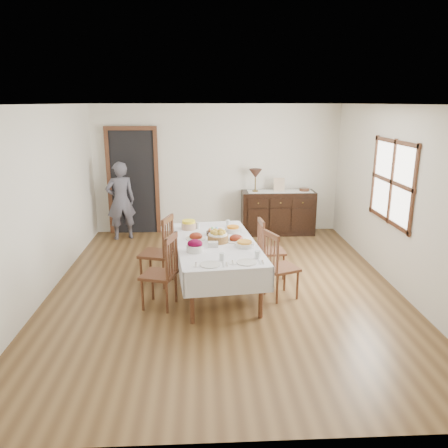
{
  "coord_description": "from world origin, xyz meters",
  "views": [
    {
      "loc": [
        -0.3,
        -5.89,
        2.63
      ],
      "look_at": [
        0.0,
        0.1,
        0.95
      ],
      "focal_mm": 35.0,
      "sensor_mm": 36.0,
      "label": 1
    }
  ],
  "objects_px": {
    "sideboard": "(278,213)",
    "person": "(121,198)",
    "chair_right_far": "(269,248)",
    "table_lamp": "(255,174)",
    "chair_left_near": "(162,271)",
    "dining_table": "(216,248)",
    "chair_right_near": "(279,265)",
    "chair_left_far": "(159,250)"
  },
  "relations": [
    {
      "from": "dining_table",
      "to": "chair_left_near",
      "type": "distance_m",
      "value": 0.87
    },
    {
      "from": "chair_left_near",
      "to": "dining_table",
      "type": "bearing_deg",
      "value": 140.35
    },
    {
      "from": "person",
      "to": "dining_table",
      "type": "bearing_deg",
      "value": 105.18
    },
    {
      "from": "person",
      "to": "table_lamp",
      "type": "xyz_separation_m",
      "value": [
        2.66,
        0.18,
        0.42
      ]
    },
    {
      "from": "chair_right_far",
      "to": "table_lamp",
      "type": "distance_m",
      "value": 2.42
    },
    {
      "from": "chair_left_far",
      "to": "person",
      "type": "distance_m",
      "value": 2.51
    },
    {
      "from": "table_lamp",
      "to": "chair_left_far",
      "type": "bearing_deg",
      "value": -124.56
    },
    {
      "from": "chair_right_far",
      "to": "table_lamp",
      "type": "height_order",
      "value": "table_lamp"
    },
    {
      "from": "chair_left_near",
      "to": "chair_left_far",
      "type": "bearing_deg",
      "value": -155.32
    },
    {
      "from": "chair_left_near",
      "to": "chair_left_far",
      "type": "xyz_separation_m",
      "value": [
        -0.11,
        0.77,
        0.02
      ]
    },
    {
      "from": "sideboard",
      "to": "table_lamp",
      "type": "bearing_deg",
      "value": -178.61
    },
    {
      "from": "chair_left_near",
      "to": "sideboard",
      "type": "distance_m",
      "value": 3.87
    },
    {
      "from": "dining_table",
      "to": "chair_left_near",
      "type": "xyz_separation_m",
      "value": [
        -0.72,
        -0.48,
        -0.14
      ]
    },
    {
      "from": "chair_left_near",
      "to": "chair_right_near",
      "type": "bearing_deg",
      "value": 114.13
    },
    {
      "from": "chair_left_near",
      "to": "sideboard",
      "type": "height_order",
      "value": "chair_left_near"
    },
    {
      "from": "chair_right_near",
      "to": "table_lamp",
      "type": "relative_size",
      "value": 2.09
    },
    {
      "from": "dining_table",
      "to": "chair_left_near",
      "type": "height_order",
      "value": "chair_left_near"
    },
    {
      "from": "dining_table",
      "to": "sideboard",
      "type": "height_order",
      "value": "sideboard"
    },
    {
      "from": "sideboard",
      "to": "person",
      "type": "bearing_deg",
      "value": -176.57
    },
    {
      "from": "dining_table",
      "to": "chair_right_near",
      "type": "bearing_deg",
      "value": -24.37
    },
    {
      "from": "chair_right_near",
      "to": "person",
      "type": "height_order",
      "value": "person"
    },
    {
      "from": "chair_right_near",
      "to": "chair_right_far",
      "type": "height_order",
      "value": "chair_right_near"
    },
    {
      "from": "table_lamp",
      "to": "chair_left_near",
      "type": "bearing_deg",
      "value": -116.19
    },
    {
      "from": "chair_left_far",
      "to": "dining_table",
      "type": "bearing_deg",
      "value": 86.2
    },
    {
      "from": "chair_right_far",
      "to": "chair_left_near",
      "type": "bearing_deg",
      "value": 116.82
    },
    {
      "from": "person",
      "to": "sideboard",
      "type": "bearing_deg",
      "value": 164.23
    },
    {
      "from": "chair_left_near",
      "to": "chair_right_near",
      "type": "distance_m",
      "value": 1.58
    },
    {
      "from": "chair_left_near",
      "to": "table_lamp",
      "type": "bearing_deg",
      "value": 170.59
    },
    {
      "from": "chair_right_near",
      "to": "chair_right_far",
      "type": "xyz_separation_m",
      "value": [
        -0.02,
        0.76,
        -0.02
      ]
    },
    {
      "from": "dining_table",
      "to": "sideboard",
      "type": "distance_m",
      "value": 3.11
    },
    {
      "from": "dining_table",
      "to": "chair_left_far",
      "type": "xyz_separation_m",
      "value": [
        -0.82,
        0.3,
        -0.12
      ]
    },
    {
      "from": "person",
      "to": "table_lamp",
      "type": "bearing_deg",
      "value": 164.59
    },
    {
      "from": "chair_left_near",
      "to": "person",
      "type": "distance_m",
      "value": 3.27
    },
    {
      "from": "chair_right_near",
      "to": "dining_table",
      "type": "bearing_deg",
      "value": 50.3
    },
    {
      "from": "dining_table",
      "to": "chair_left_near",
      "type": "relative_size",
      "value": 2.26
    },
    {
      "from": "chair_left_near",
      "to": "table_lamp",
      "type": "relative_size",
      "value": 2.17
    },
    {
      "from": "chair_left_near",
      "to": "chair_right_far",
      "type": "distance_m",
      "value": 1.82
    },
    {
      "from": "table_lamp",
      "to": "person",
      "type": "bearing_deg",
      "value": -176.21
    },
    {
      "from": "chair_right_far",
      "to": "table_lamp",
      "type": "bearing_deg",
      "value": -6.6
    },
    {
      "from": "chair_left_far",
      "to": "sideboard",
      "type": "xyz_separation_m",
      "value": [
        2.18,
        2.49,
        -0.08
      ]
    },
    {
      "from": "dining_table",
      "to": "chair_right_near",
      "type": "height_order",
      "value": "chair_right_near"
    },
    {
      "from": "chair_right_near",
      "to": "table_lamp",
      "type": "xyz_separation_m",
      "value": [
        0.03,
        3.05,
        0.75
      ]
    }
  ]
}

